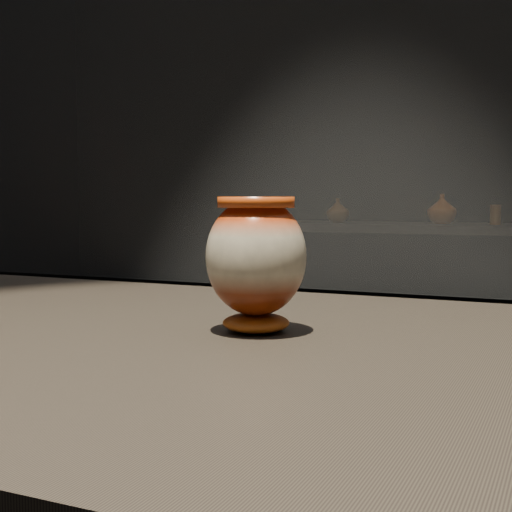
{
  "coord_description": "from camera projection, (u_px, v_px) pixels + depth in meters",
  "views": [
    {
      "loc": [
        0.5,
        -0.67,
        1.05
      ],
      "look_at": [
        0.17,
        0.06,
        0.99
      ],
      "focal_mm": 50.0,
      "sensor_mm": 36.0,
      "label": 1
    }
  ],
  "objects": [
    {
      "name": "back_vase_mid",
      "position": [
        442.0,
        209.0,
        4.24
      ],
      "size": [
        0.2,
        0.2,
        0.18
      ],
      "primitive_type": "imported",
      "rotation": [
        0.0,
        0.0,
        2.94
      ],
      "color": "maroon",
      "rests_on": "back_shelf"
    },
    {
      "name": "back_vase_right",
      "position": [
        495.0,
        215.0,
        4.1
      ],
      "size": [
        0.06,
        0.06,
        0.12
      ],
      "primitive_type": "cylinder",
      "color": "brown",
      "rests_on": "back_shelf"
    },
    {
      "name": "back_vase_left",
      "position": [
        338.0,
        211.0,
        4.46
      ],
      "size": [
        0.15,
        0.15,
        0.15
      ],
      "primitive_type": "imported",
      "rotation": [
        0.0,
        0.0,
        1.53
      ],
      "color": "brown",
      "rests_on": "back_shelf"
    },
    {
      "name": "back_shelf",
      "position": [
        406.0,
        266.0,
        4.36
      ],
      "size": [
        2.0,
        0.6,
        0.9
      ],
      "color": "black",
      "rests_on": "ground"
    },
    {
      "name": "main_vase",
      "position": [
        256.0,
        258.0,
        0.8
      ],
      "size": [
        0.12,
        0.12,
        0.15
      ],
      "rotation": [
        0.0,
        0.0,
        -0.03
      ],
      "color": "maroon",
      "rests_on": "display_plinth"
    }
  ]
}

